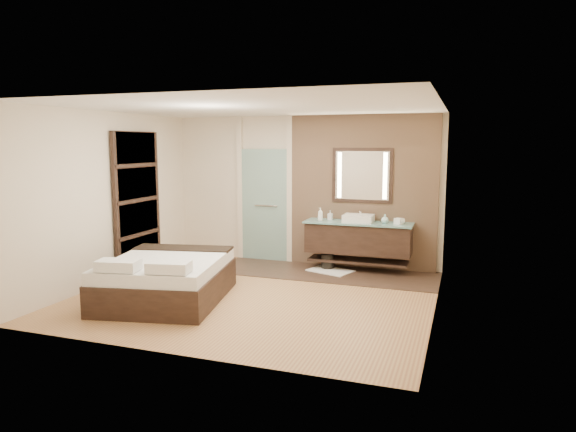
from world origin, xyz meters
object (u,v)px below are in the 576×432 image
at_px(mirror_unit, 362,175).
at_px(bed, 167,279).
at_px(vanity, 358,238).
at_px(waste_bin, 328,262).

height_order(mirror_unit, bed, mirror_unit).
height_order(vanity, waste_bin, vanity).
bearing_deg(vanity, waste_bin, -172.62).
xyz_separation_m(vanity, waste_bin, (-0.52, -0.07, -0.44)).
relative_size(vanity, waste_bin, 6.61).
distance_m(bed, waste_bin, 3.00).
xyz_separation_m(vanity, bed, (-2.22, -2.54, -0.27)).
distance_m(vanity, bed, 3.38).
bearing_deg(mirror_unit, vanity, -90.00).
distance_m(vanity, mirror_unit, 1.10).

